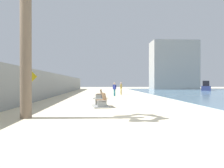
{
  "coord_description": "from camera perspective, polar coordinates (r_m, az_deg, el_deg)",
  "views": [
    {
      "loc": [
        -1.37,
        -10.34,
        1.67
      ],
      "look_at": [
        -0.11,
        13.19,
        1.56
      ],
      "focal_mm": 34.18,
      "sensor_mm": 36.0,
      "label": 1
    }
  ],
  "objects": [
    {
      "name": "pedestrian_sign",
      "position": [
        17.1,
        -20.75,
        0.02
      ],
      "size": [
        0.85,
        0.08,
        2.57
      ],
      "color": "slate",
      "rests_on": "ground"
    },
    {
      "name": "harbor_building",
      "position": [
        59.84,
        16.13,
        4.79
      ],
      "size": [
        12.0,
        6.0,
        12.81
      ],
      "primitive_type": "cube",
      "color": "#9E9E99",
      "rests_on": "ground"
    },
    {
      "name": "seawall",
      "position": [
        29.0,
        -15.26,
        -0.19
      ],
      "size": [
        0.8,
        64.0,
        2.88
      ],
      "primitive_type": "cube",
      "color": "gray",
      "rests_on": "ground"
    },
    {
      "name": "bench_near",
      "position": [
        15.06,
        -2.95,
        -5.2
      ],
      "size": [
        1.36,
        2.23,
        0.98
      ],
      "color": "gray",
      "rests_on": "ground"
    },
    {
      "name": "ground_plane",
      "position": [
        28.42,
        -0.29,
        -3.1
      ],
      "size": [
        120.0,
        120.0,
        0.0
      ],
      "primitive_type": "plane",
      "color": "beige"
    },
    {
      "name": "person_standing",
      "position": [
        30.93,
        2.44,
        -0.91
      ],
      "size": [
        0.32,
        0.47,
        1.76
      ],
      "color": "gold",
      "rests_on": "ground"
    },
    {
      "name": "boat_far_right",
      "position": [
        51.19,
        23.79,
        -0.72
      ],
      "size": [
        3.76,
        5.26,
        2.12
      ],
      "color": "navy",
      "rests_on": "water_bay"
    },
    {
      "name": "bench_far",
      "position": [
        23.17,
        -3.42,
        -3.29
      ],
      "size": [
        1.25,
        2.17,
        0.98
      ],
      "color": "gray",
      "rests_on": "ground"
    },
    {
      "name": "person_walking",
      "position": [
        26.96,
        0.67,
        -1.15
      ],
      "size": [
        0.44,
        0.35,
        1.71
      ],
      "color": "teal",
      "rests_on": "ground"
    }
  ]
}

